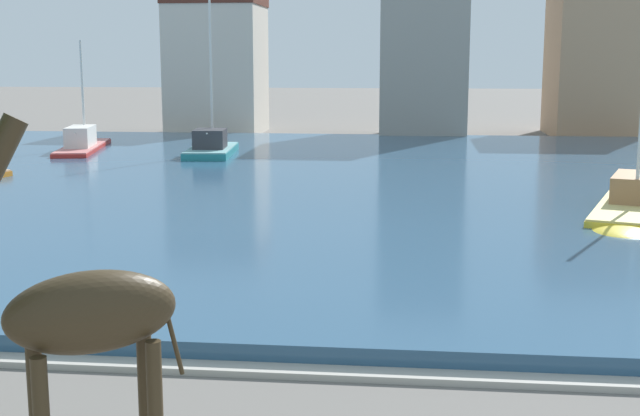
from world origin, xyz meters
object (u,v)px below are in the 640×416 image
at_px(sailboat_teal, 213,151).
at_px(sailboat_red, 85,147).
at_px(sailboat_yellow, 636,211).
at_px(giraffe_statue, 77,323).

bearing_deg(sailboat_teal, sailboat_red, 167.47).
bearing_deg(sailboat_red, sailboat_yellow, -33.84).
relative_size(sailboat_teal, sailboat_red, 0.89).
bearing_deg(sailboat_red, sailboat_teal, -12.53).
bearing_deg(sailboat_red, giraffe_statue, -68.42).
xyz_separation_m(sailboat_red, sailboat_yellow, (25.45, -17.07, -0.06)).
height_order(sailboat_red, sailboat_yellow, sailboat_yellow).
bearing_deg(sailboat_teal, sailboat_yellow, -40.81).
xyz_separation_m(sailboat_teal, sailboat_yellow, (17.79, -15.36, -0.10)).
xyz_separation_m(sailboat_teal, sailboat_red, (-7.67, 1.70, -0.04)).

